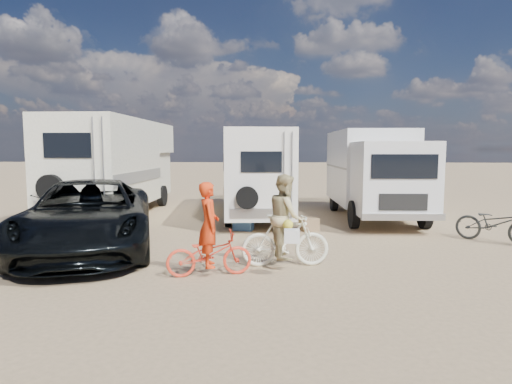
# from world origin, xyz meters

# --- Properties ---
(ground) EXTENTS (140.00, 140.00, 0.00)m
(ground) POSITION_xyz_m (0.00, 0.00, 0.00)
(ground) COLOR #A18560
(ground) RESTS_ON ground
(rv_main) EXTENTS (2.87, 7.05, 2.98)m
(rv_main) POSITION_xyz_m (0.08, 7.09, 1.49)
(rv_main) COLOR white
(rv_main) RESTS_ON ground
(rv_left) EXTENTS (2.59, 7.27, 3.42)m
(rv_left) POSITION_xyz_m (-5.00, 7.36, 1.71)
(rv_left) COLOR white
(rv_left) RESTS_ON ground
(box_truck) EXTENTS (2.56, 6.28, 3.02)m
(box_truck) POSITION_xyz_m (4.22, 6.75, 1.51)
(box_truck) COLOR silver
(box_truck) RESTS_ON ground
(dark_suv) EXTENTS (4.40, 6.47, 1.65)m
(dark_suv) POSITION_xyz_m (-3.45, 1.69, 0.82)
(dark_suv) COLOR black
(dark_suv) RESTS_ON ground
(bike_man) EXTENTS (1.69, 0.95, 0.84)m
(bike_man) POSITION_xyz_m (-0.31, -0.15, 0.42)
(bike_man) COLOR red
(bike_man) RESTS_ON ground
(bike_woman) EXTENTS (1.83, 0.73, 1.07)m
(bike_woman) POSITION_xyz_m (1.13, 0.58, 0.54)
(bike_woman) COLOR silver
(bike_woman) RESTS_ON ground
(rider_man) EXTENTS (0.52, 0.66, 1.59)m
(rider_man) POSITION_xyz_m (-0.31, -0.15, 0.80)
(rider_man) COLOR red
(rider_man) RESTS_ON ground
(rider_woman) EXTENTS (0.74, 0.90, 1.70)m
(rider_woman) POSITION_xyz_m (1.13, 0.58, 0.85)
(rider_woman) COLOR tan
(rider_woman) RESTS_ON ground
(bike_parked) EXTENTS (1.86, 1.74, 0.99)m
(bike_parked) POSITION_xyz_m (6.47, 3.08, 0.50)
(bike_parked) COLOR #242624
(bike_parked) RESTS_ON ground
(cooler) EXTENTS (0.61, 0.49, 0.44)m
(cooler) POSITION_xyz_m (-0.06, 4.39, 0.22)
(cooler) COLOR #305793
(cooler) RESTS_ON ground
(crate) EXTENTS (0.59, 0.59, 0.38)m
(crate) POSITION_xyz_m (1.87, 4.44, 0.19)
(crate) COLOR olive
(crate) RESTS_ON ground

